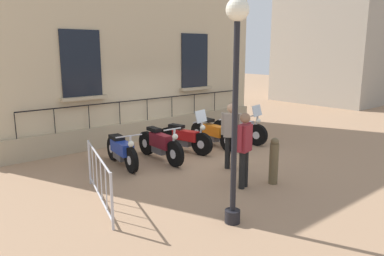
% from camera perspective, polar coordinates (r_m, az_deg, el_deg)
% --- Properties ---
extents(ground_plane, '(60.00, 60.00, 0.00)m').
position_cam_1_polar(ground_plane, '(11.24, -0.56, -3.85)').
color(ground_plane, '#9E7A5B').
extents(building_facade, '(0.82, 10.12, 7.41)m').
position_cam_1_polar(building_facade, '(12.97, -8.25, 14.20)').
color(building_facade, '#C6B28E').
rests_on(building_facade, ground_plane).
extents(motorcycle_blue, '(1.98, 0.73, 0.96)m').
position_cam_1_polar(motorcycle_blue, '(10.05, -10.83, -3.48)').
color(motorcycle_blue, black).
rests_on(motorcycle_blue, ground_plane).
extents(motorcycle_maroon, '(2.17, 0.54, 1.03)m').
position_cam_1_polar(motorcycle_maroon, '(10.40, -4.95, -2.64)').
color(motorcycle_maroon, black).
rests_on(motorcycle_maroon, ground_plane).
extents(motorcycle_red, '(1.96, 0.72, 1.35)m').
position_cam_1_polar(motorcycle_red, '(11.23, -1.10, -1.59)').
color(motorcycle_red, black).
rests_on(motorcycle_red, ground_plane).
extents(motorcycle_orange, '(2.18, 0.63, 1.02)m').
position_cam_1_polar(motorcycle_orange, '(11.91, 3.29, -0.88)').
color(motorcycle_orange, black).
rests_on(motorcycle_orange, ground_plane).
extents(motorcycle_silver, '(2.07, 0.72, 1.33)m').
position_cam_1_polar(motorcycle_silver, '(12.48, 7.35, -0.19)').
color(motorcycle_silver, black).
rests_on(motorcycle_silver, ground_plane).
extents(lamppost, '(0.38, 0.38, 3.90)m').
position_cam_1_polar(lamppost, '(6.26, 6.77, 6.61)').
color(lamppost, black).
rests_on(lamppost, ground_plane).
extents(crowd_barrier, '(2.42, 0.73, 1.05)m').
position_cam_1_polar(crowd_barrier, '(7.70, -14.20, -7.37)').
color(crowd_barrier, '#B7B7BF').
rests_on(crowd_barrier, ground_plane).
extents(bollard, '(0.21, 0.21, 1.10)m').
position_cam_1_polar(bollard, '(8.78, 12.55, -4.96)').
color(bollard, brown).
rests_on(bollard, ground_plane).
extents(pedestrian_standing, '(0.46, 0.38, 1.73)m').
position_cam_1_polar(pedestrian_standing, '(9.58, 6.06, -0.65)').
color(pedestrian_standing, black).
rests_on(pedestrian_standing, ground_plane).
extents(pedestrian_walking, '(0.31, 0.51, 1.72)m').
position_cam_1_polar(pedestrian_walking, '(8.29, 8.09, -2.75)').
color(pedestrian_walking, black).
rests_on(pedestrian_walking, ground_plane).
extents(distant_building, '(5.83, 5.96, 10.96)m').
position_cam_1_polar(distant_building, '(24.55, 22.39, 16.78)').
color(distant_building, '#9E9384').
rests_on(distant_building, ground_plane).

